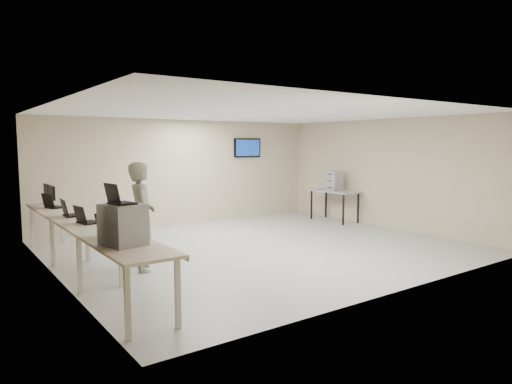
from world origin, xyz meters
TOP-DOWN VIEW (x-y plane):
  - room at (0.03, 0.06)m, footprint 8.01×7.01m
  - workbench at (-3.59, 0.00)m, footprint 0.76×6.00m
  - equipment_box at (-3.65, -2.06)m, footprint 0.53×0.58m
  - laptop_on_box at (-3.70, -2.06)m, footprint 0.33×0.37m
  - laptop_0 at (-3.62, -1.46)m, footprint 0.42×0.46m
  - laptop_1 at (-3.61, -0.19)m, footprint 0.36×0.41m
  - laptop_2 at (-3.64, 0.72)m, footprint 0.34×0.40m
  - laptop_3 at (-3.65, 2.00)m, footprint 0.42×0.45m
  - monitor_near at (-3.60, 2.27)m, footprint 0.19×0.43m
  - monitor_far at (-3.60, 2.75)m, footprint 0.19×0.43m
  - soldier at (-2.68, -0.21)m, footprint 0.61×0.77m
  - side_table at (3.60, 1.46)m, footprint 0.67×1.45m
  - storage_bins at (3.58, 1.46)m, footprint 0.35×0.39m

SIDE VIEW (x-z plane):
  - side_table at x=3.60m, z-range 0.36..1.23m
  - workbench at x=-3.59m, z-range 0.38..1.28m
  - soldier at x=-2.68m, z-range 0.00..1.86m
  - laptop_1 at x=-3.61m, z-range 0.83..1.12m
  - laptop_3 at x=-3.65m, z-range 0.83..1.12m
  - laptop_2 at x=-3.64m, z-range 0.83..1.13m
  - laptop_0 at x=-3.62m, z-range 0.82..1.14m
  - storage_bins at x=3.58m, z-range 0.87..1.42m
  - monitor_near at x=-3.60m, z-range 0.94..1.36m
  - monitor_far at x=-3.60m, z-range 0.94..1.36m
  - equipment_box at x=-3.65m, z-range 0.90..1.42m
  - room at x=0.03m, z-range 0.01..2.82m
  - laptop_on_box at x=-3.70m, z-range 1.35..1.62m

